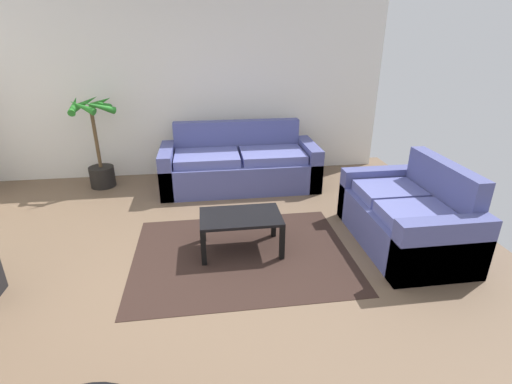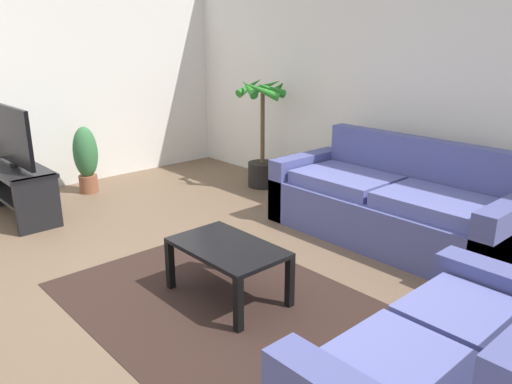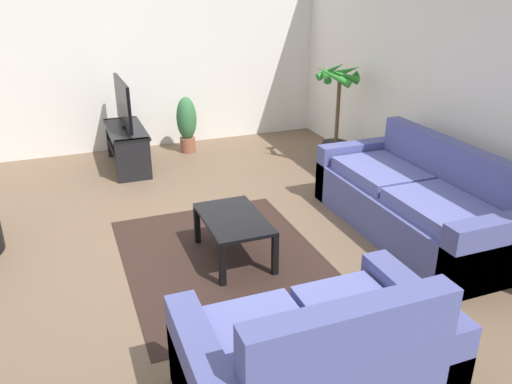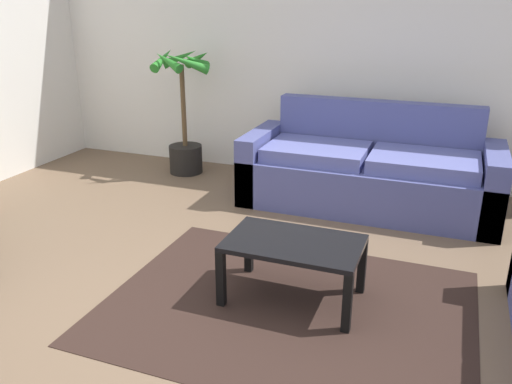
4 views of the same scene
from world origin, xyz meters
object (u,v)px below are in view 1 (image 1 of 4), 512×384
(couch_loveseat, at_px, (407,218))
(coffee_table, at_px, (241,221))
(couch_main, at_px, (240,166))
(potted_palm, at_px, (98,149))

(couch_loveseat, distance_m, coffee_table, 1.76)
(couch_main, distance_m, coffee_table, 1.78)
(couch_main, height_order, couch_loveseat, same)
(couch_loveseat, height_order, potted_palm, potted_palm)
(couch_loveseat, distance_m, potted_palm, 4.18)
(couch_main, xyz_separation_m, couch_loveseat, (1.59, -1.88, -0.00))
(potted_palm, bearing_deg, couch_loveseat, -30.78)
(couch_loveseat, xyz_separation_m, potted_palm, (-3.59, 2.14, 0.27))
(coffee_table, bearing_deg, couch_main, 84.70)
(couch_main, xyz_separation_m, potted_palm, (-2.00, 0.26, 0.26))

